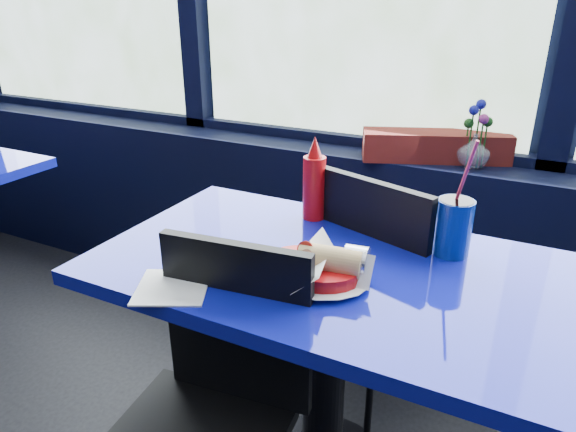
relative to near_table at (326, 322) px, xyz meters
The scene contains 10 objects.
window_sill 0.94m from the near_table, 109.03° to the left, with size 5.00×0.26×0.80m, color black.
near_table is the anchor object (origin of this frame).
chair_near_front 0.37m from the near_table, 115.24° to the right, with size 0.44×0.44×0.87m.
chair_near_back 0.33m from the near_table, 89.93° to the left, with size 0.52×0.52×0.91m.
planter_box 0.92m from the near_table, 84.96° to the left, with size 0.55×0.14×0.11m, color maroon.
flower_vase 0.92m from the near_table, 75.35° to the left, with size 0.15×0.15×0.24m.
food_basket 0.23m from the near_table, 87.01° to the right, with size 0.29×0.29×0.09m.
ketchup_bottle 0.42m from the near_table, 121.52° to the left, with size 0.07×0.07×0.26m.
soda_cup 0.42m from the near_table, 35.86° to the left, with size 0.09×0.09×0.32m.
napkin 0.43m from the near_table, 134.71° to the right, with size 0.16×0.16×0.00m, color white.
Camera 1 is at (0.73, 0.92, 1.37)m, focal length 32.00 mm.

